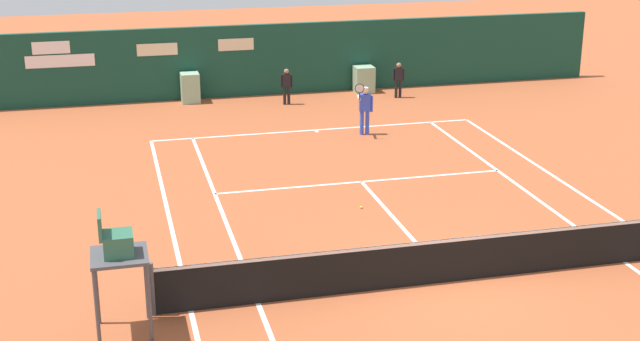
% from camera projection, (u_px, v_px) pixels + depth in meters
% --- Properties ---
extents(ground_plane, '(80.00, 80.00, 0.01)m').
position_uv_depth(ground_plane, '(440.00, 270.00, 18.58)').
color(ground_plane, '#A8512D').
extents(tennis_net, '(12.10, 0.10, 1.07)m').
position_uv_depth(tennis_net, '(452.00, 259.00, 17.89)').
color(tennis_net, '#4C4C51').
rests_on(tennis_net, ground_plane).
extents(sponsor_back_wall, '(25.00, 1.02, 2.67)m').
position_uv_depth(sponsor_back_wall, '(282.00, 60.00, 33.25)').
color(sponsor_back_wall, '#144233').
rests_on(sponsor_back_wall, ground_plane).
extents(umpire_chair, '(1.00, 1.00, 2.34)m').
position_uv_depth(umpire_chair, '(118.00, 253.00, 15.56)').
color(umpire_chair, '#47474C').
rests_on(umpire_chair, ground_plane).
extents(player_on_baseline, '(0.73, 0.65, 1.79)m').
position_uv_depth(player_on_baseline, '(365.00, 106.00, 28.01)').
color(player_on_baseline, blue).
rests_on(player_on_baseline, ground_plane).
extents(ball_kid_right_post, '(0.43, 0.21, 1.31)m').
position_uv_depth(ball_kid_right_post, '(287.00, 84.00, 31.82)').
color(ball_kid_right_post, black).
rests_on(ball_kid_right_post, ground_plane).
extents(ball_kid_centre_post, '(0.44, 0.21, 1.33)m').
position_uv_depth(ball_kid_centre_post, '(398.00, 78.00, 32.79)').
color(ball_kid_centre_post, black).
rests_on(ball_kid_centre_post, ground_plane).
extents(tennis_ball_near_service_line, '(0.07, 0.07, 0.07)m').
position_uv_depth(tennis_ball_near_service_line, '(361.00, 207.00, 22.00)').
color(tennis_ball_near_service_line, '#CCE033').
rests_on(tennis_ball_near_service_line, ground_plane).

